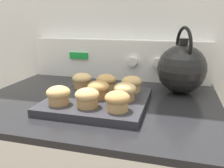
% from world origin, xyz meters
% --- Properties ---
extents(wall_back, '(8.00, 0.05, 2.40)m').
position_xyz_m(wall_back, '(0.00, 0.66, 1.20)').
color(wall_back, silver).
rests_on(wall_back, ground_plane).
extents(control_panel, '(0.77, 0.07, 0.17)m').
position_xyz_m(control_panel, '(0.00, 0.61, 1.01)').
color(control_panel, white).
rests_on(control_panel, stove_range).
extents(muffin_pan, '(0.30, 0.30, 0.02)m').
position_xyz_m(muffin_pan, '(0.02, 0.27, 0.93)').
color(muffin_pan, '#28282D').
rests_on(muffin_pan, stove_range).
extents(muffin_r0_c0, '(0.07, 0.07, 0.05)m').
position_xyz_m(muffin_r0_c0, '(-0.07, 0.18, 0.97)').
color(muffin_r0_c0, '#A37A4C').
rests_on(muffin_r0_c0, muffin_pan).
extents(muffin_r0_c1, '(0.07, 0.07, 0.05)m').
position_xyz_m(muffin_r0_c1, '(0.02, 0.19, 0.97)').
color(muffin_r0_c1, '#A37A4C').
rests_on(muffin_r0_c1, muffin_pan).
extents(muffin_r0_c2, '(0.07, 0.07, 0.05)m').
position_xyz_m(muffin_r0_c2, '(0.10, 0.18, 0.97)').
color(muffin_r0_c2, tan).
rests_on(muffin_r0_c2, muffin_pan).
extents(muffin_r1_c1, '(0.07, 0.07, 0.05)m').
position_xyz_m(muffin_r1_c1, '(0.02, 0.27, 0.97)').
color(muffin_r1_c1, olive).
rests_on(muffin_r1_c1, muffin_pan).
extents(muffin_r1_c2, '(0.07, 0.07, 0.05)m').
position_xyz_m(muffin_r1_c2, '(0.10, 0.27, 0.97)').
color(muffin_r1_c2, '#A37A4C').
rests_on(muffin_r1_c2, muffin_pan).
extents(muffin_r2_c0, '(0.07, 0.07, 0.05)m').
position_xyz_m(muffin_r2_c0, '(-0.07, 0.36, 0.97)').
color(muffin_r2_c0, '#A37A4C').
rests_on(muffin_r2_c0, muffin_pan).
extents(muffin_r2_c1, '(0.07, 0.07, 0.05)m').
position_xyz_m(muffin_r2_c1, '(0.02, 0.36, 0.97)').
color(muffin_r2_c1, tan).
rests_on(muffin_r2_c1, muffin_pan).
extents(muffin_r2_c2, '(0.07, 0.07, 0.05)m').
position_xyz_m(muffin_r2_c2, '(0.11, 0.36, 0.97)').
color(muffin_r2_c2, tan).
rests_on(muffin_r2_c2, muffin_pan).
extents(tea_kettle, '(0.17, 0.21, 0.24)m').
position_xyz_m(tea_kettle, '(0.27, 0.47, 1.01)').
color(tea_kettle, black).
rests_on(tea_kettle, stove_range).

